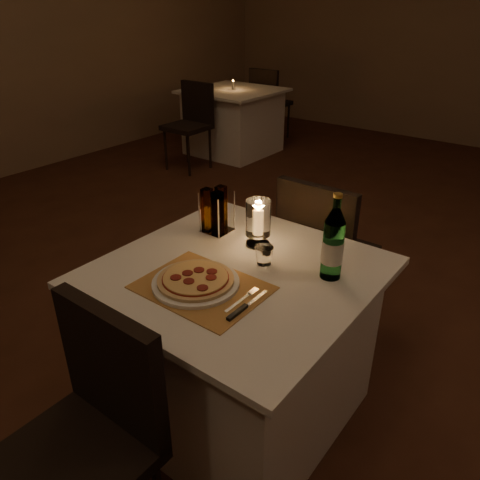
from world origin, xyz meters
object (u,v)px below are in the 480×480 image
Objects in this scene: chair_near at (91,422)px; hurricane_candle at (258,219)px; water_bottle at (333,245)px; main_table at (237,344)px; neighbor_table_left at (233,121)px; chair_far at (322,244)px; pizza at (196,279)px; plate at (196,283)px; tumbler at (264,255)px.

chair_near is 0.98m from hurricane_candle.
water_bottle is at bearing -6.60° from hurricane_candle.
main_table is 1.00× the size of neighbor_table_left.
chair_far is at bearing 83.81° from hurricane_candle.
pizza is at bearing 95.33° from chair_near.
neighbor_table_left is at bearing 128.36° from main_table.
hurricane_candle is (-0.36, 0.04, -0.02)m from water_bottle.
hurricane_candle is at bearing 173.40° from water_bottle.
chair_near reaches higher than plate.
plate is 1.58× the size of hurricane_candle.
plate is 4.37× the size of tumbler.
chair_far is 0.90× the size of neighbor_table_left.
main_table is 13.65× the size of tumbler.
water_bottle is 4.14m from neighbor_table_left.
plate is at bearing 95.35° from chair_near.
tumbler is at bearing 60.22° from main_table.
chair_far reaches higher than main_table.
main_table is 0.61m from water_bottle.
chair_near is at bearing -94.04° from tumbler.
neighbor_table_left is (-2.46, 3.35, -0.39)m from pizza.
chair_near reaches higher than pizza.
chair_near and chair_far have the same top height.
hurricane_candle reaches higher than main_table.
chair_far is at bearing 90.00° from main_table.
water_bottle is at bearing 70.74° from chair_near.
neighbor_table_left is at bearing 133.24° from water_bottle.
plate is 0.30m from tumbler.
pizza reaches higher than neighbor_table_left.
plate is 0.41m from hurricane_candle.
hurricane_candle is 0.20× the size of neighbor_table_left.
tumbler is 0.18m from hurricane_candle.
tumbler is at bearing 69.06° from pizza.
pizza is at bearing -89.38° from hurricane_candle.
neighbor_table_left is at bearing 126.27° from plate.
chair_near is at bearing -109.26° from water_bottle.
pizza is at bearing -1.52° from plate.
hurricane_candle is at bearing 90.62° from pizza.
tumbler reaches higher than main_table.
chair_near is 0.99m from water_bottle.
neighbor_table_left is (-2.45, 2.96, -0.48)m from hurricane_candle.
tumbler is at bearing -50.10° from neighbor_table_left.
chair_far is 3.21× the size of pizza.
chair_near is 4.44× the size of hurricane_candle.
chair_far is 4.44× the size of hurricane_candle.
chair_near is (0.00, -0.71, 0.18)m from main_table.
main_table is 3.57× the size of pizza.
plate is 0.96× the size of water_bottle.
chair_near is at bearing -90.00° from chair_far.
neighbor_table_left is at bearing 135.61° from chair_far.
chair_far reaches higher than plate.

